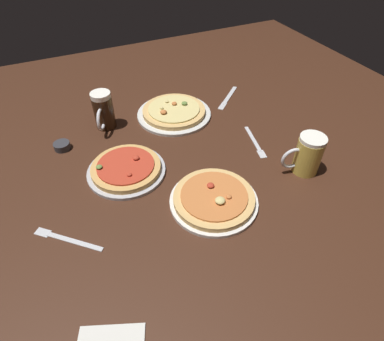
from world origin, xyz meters
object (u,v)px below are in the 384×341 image
at_px(pizza_plate_side, 174,112).
at_px(beer_mug_amber, 308,155).
at_px(pizza_plate_near, 214,199).
at_px(fork_left, 255,142).
at_px(pizza_plate_far, 126,169).
at_px(ramekin_sauce, 62,146).
at_px(knife_right, 228,98).
at_px(beer_mug_dark, 103,111).
at_px(fork_spare, 67,239).

height_order(pizza_plate_side, beer_mug_amber, beer_mug_amber).
xyz_separation_m(pizza_plate_near, fork_left, (0.29, 0.20, -0.01)).
distance_m(pizza_plate_far, beer_mug_amber, 0.62).
height_order(pizza_plate_side, ramekin_sauce, pizza_plate_side).
relative_size(beer_mug_amber, fork_left, 0.72).
bearing_deg(pizza_plate_side, fork_left, -56.08).
height_order(ramekin_sauce, knife_right, ramekin_sauce).
xyz_separation_m(pizza_plate_side, knife_right, (0.28, 0.03, -0.01)).
distance_m(beer_mug_dark, ramekin_sauce, 0.21).
bearing_deg(fork_spare, pizza_plate_near, -6.72).
height_order(fork_left, knife_right, same).
bearing_deg(beer_mug_amber, pizza_plate_near, -179.67).
height_order(fork_left, fork_spare, same).
height_order(pizza_plate_near, knife_right, pizza_plate_near).
distance_m(pizza_plate_far, fork_left, 0.50).
bearing_deg(knife_right, fork_spare, -148.75).
height_order(knife_right, fork_spare, same).
relative_size(pizza_plate_far, fork_spare, 1.56).
distance_m(pizza_plate_far, fork_spare, 0.31).
relative_size(pizza_plate_near, ramekin_sauce, 4.63).
height_order(pizza_plate_near, pizza_plate_far, pizza_plate_near).
bearing_deg(beer_mug_dark, ramekin_sauce, -159.13).
xyz_separation_m(beer_mug_dark, fork_spare, (-0.24, -0.50, -0.07)).
xyz_separation_m(pizza_plate_near, fork_spare, (-0.44, 0.05, -0.01)).
bearing_deg(fork_left, pizza_plate_far, 174.44).
relative_size(ramekin_sauce, fork_left, 0.30).
distance_m(ramekin_sauce, fork_left, 0.73).
relative_size(beer_mug_dark, knife_right, 0.86).
xyz_separation_m(pizza_plate_side, fork_spare, (-0.52, -0.46, -0.01)).
bearing_deg(pizza_plate_near, fork_spare, 173.28).
bearing_deg(pizza_plate_side, pizza_plate_far, -137.78).
distance_m(knife_right, fork_spare, 0.94).
bearing_deg(knife_right, pizza_plate_near, -123.72).
distance_m(pizza_plate_side, beer_mug_amber, 0.58).
xyz_separation_m(ramekin_sauce, fork_spare, (-0.05, -0.43, -0.01)).
bearing_deg(pizza_plate_near, pizza_plate_side, 81.15).
distance_m(pizza_plate_near, pizza_plate_far, 0.33).
height_order(pizza_plate_far, pizza_plate_side, pizza_plate_side).
bearing_deg(ramekin_sauce, beer_mug_amber, -32.81).
bearing_deg(beer_mug_amber, fork_left, 108.08).
relative_size(beer_mug_amber, ramekin_sauce, 2.37).
relative_size(pizza_plate_side, fork_spare, 1.82).
relative_size(pizza_plate_side, fork_left, 1.59).
height_order(pizza_plate_near, fork_left, pizza_plate_near).
bearing_deg(pizza_plate_far, beer_mug_amber, -23.95).
xyz_separation_m(pizza_plate_far, ramekin_sauce, (-0.18, 0.23, -0.00)).
bearing_deg(fork_spare, pizza_plate_far, 40.26).
bearing_deg(fork_spare, pizza_plate_side, 41.35).
bearing_deg(pizza_plate_near, beer_mug_dark, 110.25).
bearing_deg(knife_right, ramekin_sauce, -175.46).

